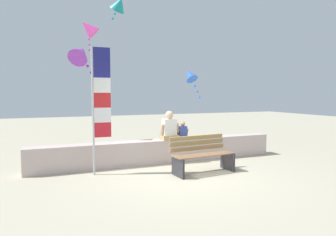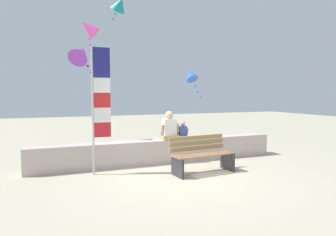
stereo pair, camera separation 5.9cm
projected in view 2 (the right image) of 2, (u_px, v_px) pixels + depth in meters
ground_plane at (181, 175)px, 7.14m from camera, size 40.00×40.00×0.00m
seawall_ledge at (161, 151)px, 8.38m from camera, size 6.97×0.46×0.64m
park_bench at (202, 156)px, 7.33m from camera, size 1.59×0.74×0.88m
person_adult at (169, 128)px, 8.38m from camera, size 0.52×0.38×0.80m
person_child at (183, 132)px, 8.54m from camera, size 0.32×0.24×0.50m
flag_banner at (99, 100)px, 7.06m from camera, size 0.44×0.05×2.99m
kite_magenta at (89, 28)px, 10.67m from camera, size 0.83×0.75×1.14m
kite_blue at (190, 75)px, 9.69m from camera, size 0.68×0.61×1.03m
kite_teal at (120, 4)px, 10.29m from camera, size 0.80×0.86×0.91m
kite_purple at (81, 53)px, 8.35m from camera, size 0.84×0.92×1.14m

